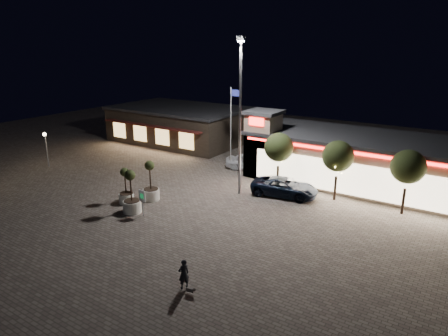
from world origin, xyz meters
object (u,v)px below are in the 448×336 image
Objects in this scene: planter_mid at (132,199)px; valet_sign at (142,198)px; pickup_truck at (284,187)px; pedestrian at (184,274)px; planter_left at (126,192)px; white_sedan at (250,162)px.

planter_mid is 1.66× the size of valet_sign.
pickup_truck is 1.63× the size of planter_mid.
planter_mid is at bearing -95.91° from pedestrian.
planter_left is (-10.79, 6.38, 0.09)m from pedestrian.
valet_sign reaches higher than pickup_truck.
pedestrian reaches higher than pickup_truck.
white_sedan is (-5.73, 4.42, 0.06)m from pickup_truck.
planter_left reaches higher than pedestrian.
valet_sign is at bearing -21.34° from planter_left.
pedestrian is at bearing -33.53° from valet_sign.
pedestrian is (1.24, -14.49, 0.06)m from pickup_truck.
valet_sign is (1.15, -0.07, 0.37)m from planter_mid.
pickup_truck is 12.07m from planter_mid.
planter_left is 1.45× the size of valet_sign.
planter_mid reaches higher than pickup_truck.
planter_left is (-3.82, -12.53, 0.09)m from white_sedan.
planter_left reaches higher than valet_sign.
pickup_truck is at bearing 40.35° from planter_left.
pedestrian is 9.57m from valet_sign.
white_sedan is at bearing -135.27° from pedestrian.
pickup_truck is 3.35× the size of pedestrian.
planter_mid reaches higher than planter_left.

